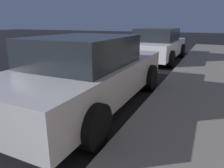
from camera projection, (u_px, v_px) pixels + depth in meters
name	position (u px, v px, depth m)	size (l,w,h in m)	color
car_silver	(88.00, 72.00, 4.27)	(2.10, 4.58, 1.43)	#B7B7BF
car_white	(157.00, 45.00, 9.37)	(2.06, 4.44, 1.43)	silver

